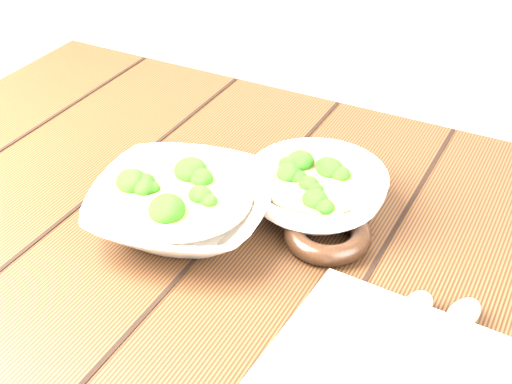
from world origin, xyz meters
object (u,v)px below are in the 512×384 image
object	(u,v)px
soup_bowl_front	(181,207)
trivet	(328,235)
soup_bowl_back	(316,191)
napkin	(394,370)
table	(238,301)

from	to	relation	value
soup_bowl_front	trivet	bearing A→B (deg)	16.25
soup_bowl_back	trivet	xyz separation A→B (m)	(0.04, -0.06, -0.02)
soup_bowl_front	napkin	distance (m)	0.35
table	trivet	size ratio (longest dim) A/B	10.78
soup_bowl_front	soup_bowl_back	bearing A→B (deg)	38.24
trivet	soup_bowl_back	bearing A→B (deg)	126.01
soup_bowl_front	trivet	xyz separation A→B (m)	(0.18, 0.05, -0.02)
trivet	napkin	xyz separation A→B (m)	(0.14, -0.17, -0.01)
soup_bowl_front	napkin	size ratio (longest dim) A/B	1.15
table	soup_bowl_front	distance (m)	0.17
soup_bowl_back	napkin	xyz separation A→B (m)	(0.19, -0.22, -0.03)
trivet	table	bearing A→B (deg)	-162.54
soup_bowl_front	soup_bowl_back	size ratio (longest dim) A/B	1.15
table	soup_bowl_back	size ratio (longest dim) A/B	4.90
soup_bowl_back	trivet	bearing A→B (deg)	-53.99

